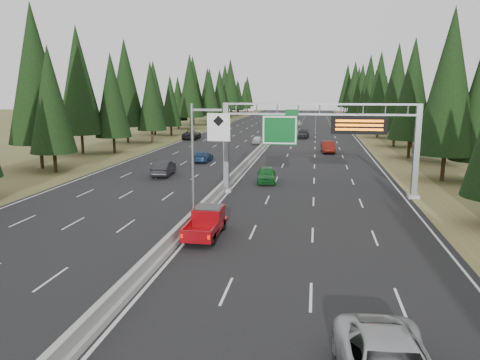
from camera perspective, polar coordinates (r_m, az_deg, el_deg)
road at (r=85.61m, az=3.77°, el=4.90°), size 32.00×260.00×0.08m
shoulder_right at (r=85.81m, az=15.73°, el=4.52°), size 3.60×260.00×0.06m
shoulder_left at (r=89.05m, az=-7.75°, el=5.05°), size 3.60×260.00×0.06m
median_barrier at (r=85.58m, az=3.78°, el=5.15°), size 0.70×260.00×0.85m
sign_gantry at (r=39.84m, az=10.51°, el=5.44°), size 16.75×0.98×7.80m
hov_sign_pole at (r=30.94m, az=-4.77°, el=3.04°), size 2.80×0.50×8.00m
tree_row_right at (r=79.52m, az=19.48°, el=10.55°), size 12.04×243.25×18.82m
tree_row_left at (r=85.56m, az=-11.64°, el=10.81°), size 12.12×242.90×18.93m
red_pickup at (r=29.20m, az=-4.03°, el=-4.88°), size 1.83×5.12×1.67m
car_ahead_green at (r=45.73m, az=3.25°, el=0.68°), size 2.21×4.60×1.52m
car_ahead_dkred at (r=68.60m, az=10.67°, el=3.97°), size 2.13×5.07×1.63m
car_ahead_dkgrey at (r=88.92m, az=7.65°, el=5.56°), size 2.55×5.33×1.50m
car_ahead_white at (r=119.27m, az=6.77°, el=6.95°), size 2.85×5.98×1.65m
car_ahead_far at (r=137.43m, az=6.75°, el=7.46°), size 2.03×4.84×1.64m
car_onc_near at (r=49.85m, az=-9.31°, el=1.46°), size 2.13×5.03×1.61m
car_onc_blue at (r=59.07m, az=-4.53°, el=2.89°), size 1.87×4.60×1.33m
car_onc_white at (r=78.90m, az=2.21°, el=4.92°), size 1.84×4.01×1.33m
car_onc_far at (r=86.86m, az=-5.91°, el=5.52°), size 3.12×6.10×1.65m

